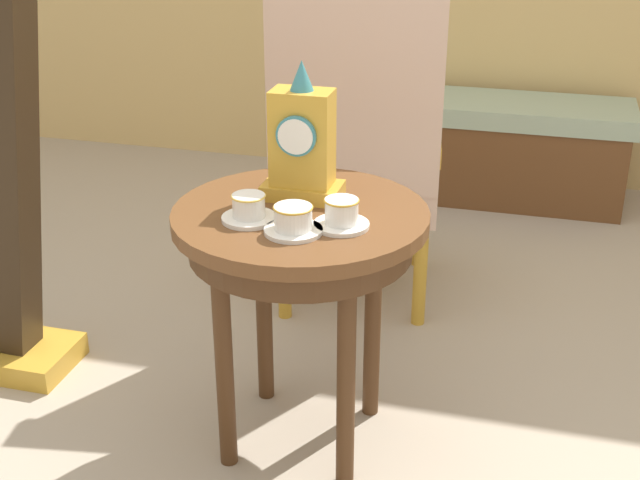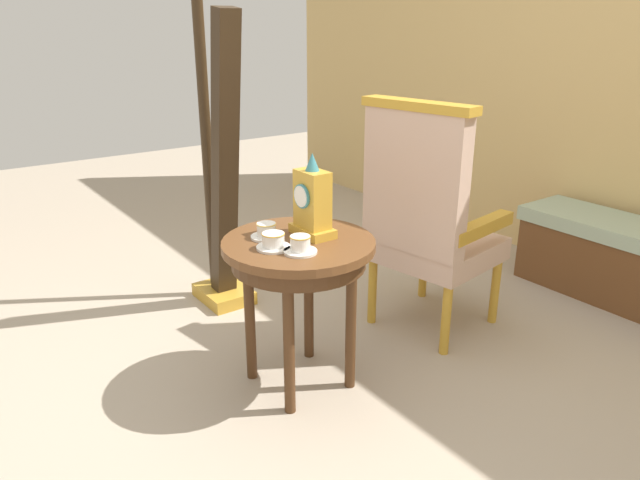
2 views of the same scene
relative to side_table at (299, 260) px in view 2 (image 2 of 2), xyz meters
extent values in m
plane|color=tan|center=(-0.02, -0.06, -0.56)|extent=(10.00, 10.00, 0.00)
cube|color=tan|center=(-0.02, 2.19, 0.84)|extent=(6.00, 0.10, 2.80)
cylinder|color=brown|center=(0.00, 0.00, 0.07)|extent=(0.61, 0.61, 0.03)
cylinder|color=#482B16|center=(0.00, 0.00, 0.02)|extent=(0.54, 0.54, 0.07)
cylinder|color=#482B16|center=(0.15, 0.15, -0.26)|extent=(0.04, 0.04, 0.61)
cylinder|color=#482B16|center=(-0.15, 0.15, -0.26)|extent=(0.04, 0.04, 0.61)
cylinder|color=#482B16|center=(-0.15, -0.15, -0.26)|extent=(0.04, 0.04, 0.61)
cylinder|color=#482B16|center=(0.15, -0.15, -0.26)|extent=(0.04, 0.04, 0.61)
cylinder|color=white|center=(-0.10, -0.09, 0.09)|extent=(0.13, 0.13, 0.01)
cylinder|color=white|center=(-0.10, -0.09, 0.12)|extent=(0.07, 0.07, 0.05)
torus|color=gold|center=(-0.10, -0.09, 0.15)|extent=(0.08, 0.08, 0.00)
cylinder|color=white|center=(0.02, -0.13, 0.09)|extent=(0.13, 0.13, 0.01)
cylinder|color=white|center=(0.02, -0.13, 0.12)|extent=(0.08, 0.08, 0.05)
torus|color=gold|center=(0.02, -0.13, 0.15)|extent=(0.09, 0.09, 0.00)
cylinder|color=white|center=(0.12, -0.07, 0.09)|extent=(0.13, 0.13, 0.01)
cylinder|color=white|center=(0.12, -0.07, 0.12)|extent=(0.08, 0.08, 0.06)
torus|color=gold|center=(0.12, -0.07, 0.15)|extent=(0.08, 0.08, 0.00)
cube|color=gold|center=(-0.02, 0.08, 0.10)|extent=(0.19, 0.11, 0.04)
cube|color=gold|center=(-0.02, 0.08, 0.24)|extent=(0.14, 0.09, 0.23)
cylinder|color=teal|center=(-0.02, 0.03, 0.26)|extent=(0.10, 0.01, 0.10)
cylinder|color=white|center=(-0.02, 0.02, 0.26)|extent=(0.08, 0.00, 0.08)
cone|color=teal|center=(-0.02, 0.08, 0.39)|extent=(0.06, 0.06, 0.07)
cube|color=#CCA893|center=(-0.05, 0.85, -0.16)|extent=(0.60, 0.60, 0.11)
cube|color=#CCA893|center=(-0.02, 0.64, 0.22)|extent=(0.53, 0.17, 0.64)
cube|color=gold|center=(-0.02, 0.64, 0.56)|extent=(0.57, 0.19, 0.04)
cube|color=gold|center=(0.17, 0.89, 0.01)|extent=(0.14, 0.47, 0.06)
cube|color=gold|center=(-0.28, 0.82, 0.01)|extent=(0.14, 0.47, 0.06)
cylinder|color=gold|center=(0.13, 1.11, -0.39)|extent=(0.04, 0.04, 0.35)
cylinder|color=gold|center=(-0.31, 1.04, -0.39)|extent=(0.04, 0.04, 0.35)
cylinder|color=gold|center=(0.20, 0.67, -0.39)|extent=(0.04, 0.04, 0.35)
cylinder|color=gold|center=(-0.23, 0.60, -0.39)|extent=(0.04, 0.04, 0.35)
cube|color=gold|center=(-0.91, 0.11, -0.53)|extent=(0.32, 0.24, 0.07)
cylinder|color=#332314|center=(-1.01, 0.11, 0.30)|extent=(0.06, 0.06, 1.59)
cube|color=black|center=(-0.81, 0.11, 0.23)|extent=(0.28, 0.11, 1.46)
cube|color=#9EB299|center=(0.35, 1.89, -0.16)|extent=(1.11, 0.40, 0.08)
cube|color=brown|center=(0.35, 1.89, -0.38)|extent=(1.07, 0.38, 0.36)
camera|label=1|loc=(0.53, -1.79, 0.86)|focal=48.26mm
camera|label=2|loc=(1.84, -1.23, 0.90)|focal=33.61mm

